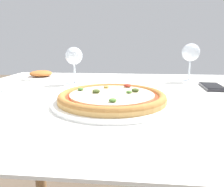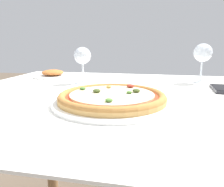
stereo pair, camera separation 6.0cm
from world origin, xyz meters
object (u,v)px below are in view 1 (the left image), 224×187
(wine_glass_far_right, at_px, (191,53))
(dining_table, at_px, (121,119))
(pizza_plate, at_px, (112,98))
(fork, at_px, (15,86))
(wine_glass_far_left, at_px, (74,58))
(side_plate, at_px, (41,75))
(cell_phone, at_px, (212,87))

(wine_glass_far_right, bearing_deg, dining_table, -135.94)
(pizza_plate, relative_size, fork, 1.95)
(dining_table, distance_m, wine_glass_far_right, 0.45)
(pizza_plate, height_order, wine_glass_far_left, wine_glass_far_left)
(fork, xyz_separation_m, wine_glass_far_right, (0.70, 0.21, 0.12))
(side_plate, bearing_deg, cell_phone, -12.08)
(cell_phone, bearing_deg, wine_glass_far_right, 107.62)
(pizza_plate, relative_size, wine_glass_far_right, 2.02)
(fork, bearing_deg, side_plate, 85.00)
(dining_table, distance_m, side_plate, 0.50)
(wine_glass_far_right, bearing_deg, cell_phone, -72.38)
(dining_table, bearing_deg, fork, 170.12)
(wine_glass_far_left, xyz_separation_m, side_plate, (-0.20, 0.12, -0.09))
(wine_glass_far_left, bearing_deg, pizza_plate, -58.17)
(side_plate, bearing_deg, wine_glass_far_right, -0.12)
(wine_glass_far_right, distance_m, cell_phone, 0.20)
(fork, bearing_deg, pizza_plate, -27.09)
(dining_table, bearing_deg, side_plate, 144.77)
(dining_table, xyz_separation_m, pizza_plate, (-0.02, -0.13, 0.11))
(dining_table, relative_size, fork, 7.02)
(dining_table, bearing_deg, cell_phone, 20.04)
(pizza_plate, bearing_deg, dining_table, 82.28)
(wine_glass_far_right, relative_size, side_plate, 0.91)
(fork, bearing_deg, wine_glass_far_right, 16.37)
(wine_glass_far_right, relative_size, cell_phone, 1.10)
(wine_glass_far_right, bearing_deg, wine_glass_far_left, -166.89)
(cell_phone, height_order, side_plate, side_plate)
(wine_glass_far_left, distance_m, cell_phone, 0.55)
(wine_glass_far_left, bearing_deg, cell_phone, -4.43)
(dining_table, bearing_deg, wine_glass_far_left, 140.69)
(wine_glass_far_left, relative_size, cell_phone, 1.01)
(dining_table, xyz_separation_m, wine_glass_far_right, (0.29, 0.28, 0.21))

